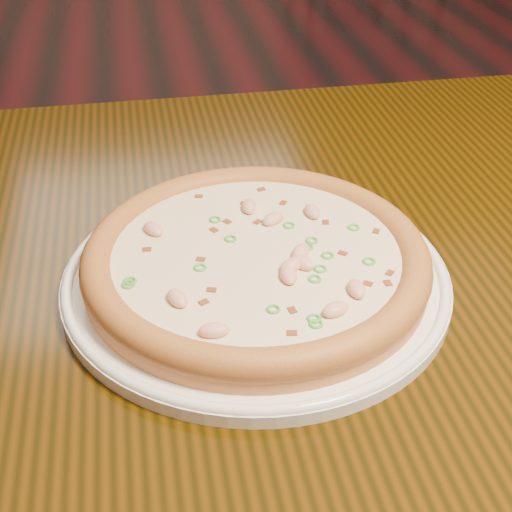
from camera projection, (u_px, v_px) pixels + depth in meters
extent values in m
plane|color=black|center=(202.00, 293.00, 1.86)|extent=(9.00, 9.00, 0.00)
cube|color=black|center=(364.00, 257.00, 0.72)|extent=(1.20, 0.80, 0.04)
cylinder|color=white|center=(256.00, 278.00, 0.65)|extent=(0.35, 0.35, 0.01)
torus|color=white|center=(256.00, 272.00, 0.64)|extent=(0.35, 0.35, 0.01)
cylinder|color=#BE8343|center=(256.00, 264.00, 0.64)|extent=(0.31, 0.31, 0.02)
torus|color=#B17633|center=(256.00, 256.00, 0.63)|extent=(0.31, 0.31, 0.03)
cylinder|color=#F8DFB8|center=(256.00, 254.00, 0.63)|extent=(0.26, 0.26, 0.00)
ellipsoid|color=#F2B29E|center=(302.00, 262.00, 0.61)|extent=(0.02, 0.03, 0.01)
ellipsoid|color=#F2B29E|center=(336.00, 309.00, 0.56)|extent=(0.03, 0.02, 0.01)
ellipsoid|color=#F2B29E|center=(356.00, 289.00, 0.58)|extent=(0.01, 0.02, 0.01)
ellipsoid|color=#F2B29E|center=(249.00, 206.00, 0.69)|extent=(0.02, 0.03, 0.01)
ellipsoid|color=#F2B29E|center=(301.00, 252.00, 0.62)|extent=(0.02, 0.03, 0.01)
ellipsoid|color=#F2B29E|center=(273.00, 219.00, 0.67)|extent=(0.03, 0.02, 0.01)
ellipsoid|color=#F2B29E|center=(288.00, 275.00, 0.59)|extent=(0.01, 0.02, 0.01)
ellipsoid|color=#F2B29E|center=(153.00, 229.00, 0.65)|extent=(0.02, 0.03, 0.01)
ellipsoid|color=#F2B29E|center=(312.00, 211.00, 0.68)|extent=(0.02, 0.03, 0.01)
ellipsoid|color=#F2B29E|center=(292.00, 265.00, 0.61)|extent=(0.03, 0.02, 0.01)
ellipsoid|color=#F2B29E|center=(214.00, 330.00, 0.54)|extent=(0.02, 0.02, 0.01)
ellipsoid|color=#F2B29E|center=(177.00, 298.00, 0.57)|extent=(0.02, 0.03, 0.01)
cube|color=maroon|center=(201.00, 260.00, 0.62)|extent=(0.01, 0.01, 0.00)
cube|color=maroon|center=(214.00, 231.00, 0.66)|extent=(0.01, 0.01, 0.00)
cube|color=maroon|center=(257.00, 223.00, 0.67)|extent=(0.01, 0.01, 0.00)
cube|color=maroon|center=(388.00, 284.00, 0.59)|extent=(0.01, 0.01, 0.00)
cube|color=maroon|center=(368.00, 284.00, 0.59)|extent=(0.01, 0.01, 0.00)
cube|color=maroon|center=(212.00, 291.00, 0.58)|extent=(0.01, 0.01, 0.00)
cube|color=maroon|center=(292.00, 311.00, 0.56)|extent=(0.01, 0.01, 0.00)
cube|color=maroon|center=(283.00, 204.00, 0.70)|extent=(0.01, 0.01, 0.00)
cube|color=maroon|center=(227.00, 223.00, 0.67)|extent=(0.01, 0.01, 0.00)
cube|color=maroon|center=(204.00, 303.00, 0.57)|extent=(0.01, 0.01, 0.00)
cube|color=maroon|center=(343.00, 254.00, 0.63)|extent=(0.01, 0.01, 0.00)
cube|color=maroon|center=(326.00, 223.00, 0.67)|extent=(0.01, 0.01, 0.00)
cube|color=maroon|center=(261.00, 190.00, 0.72)|extent=(0.01, 0.01, 0.00)
cube|color=maroon|center=(147.00, 250.00, 0.63)|extent=(0.01, 0.01, 0.00)
cube|color=maroon|center=(245.00, 204.00, 0.70)|extent=(0.01, 0.01, 0.00)
cube|color=maroon|center=(376.00, 232.00, 0.66)|extent=(0.01, 0.01, 0.00)
cube|color=maroon|center=(199.00, 197.00, 0.71)|extent=(0.01, 0.01, 0.00)
cube|color=maroon|center=(390.00, 274.00, 0.60)|extent=(0.01, 0.01, 0.00)
cube|color=maroon|center=(292.00, 334.00, 0.54)|extent=(0.01, 0.01, 0.00)
torus|color=green|center=(312.00, 213.00, 0.68)|extent=(0.01, 0.01, 0.00)
torus|color=green|center=(315.00, 279.00, 0.59)|extent=(0.02, 0.02, 0.00)
torus|color=green|center=(130.00, 281.00, 0.59)|extent=(0.01, 0.01, 0.00)
torus|color=green|center=(369.00, 262.00, 0.62)|extent=(0.02, 0.02, 0.00)
torus|color=green|center=(312.00, 241.00, 0.64)|extent=(0.02, 0.02, 0.00)
torus|color=green|center=(328.00, 256.00, 0.62)|extent=(0.02, 0.02, 0.00)
torus|color=green|center=(128.00, 285.00, 0.59)|extent=(0.02, 0.02, 0.00)
torus|color=green|center=(273.00, 309.00, 0.56)|extent=(0.02, 0.02, 0.00)
torus|color=green|center=(316.00, 324.00, 0.55)|extent=(0.01, 0.01, 0.00)
torus|color=green|center=(307.00, 247.00, 0.63)|extent=(0.02, 0.02, 0.00)
torus|color=green|center=(230.00, 239.00, 0.64)|extent=(0.01, 0.01, 0.00)
torus|color=green|center=(215.00, 220.00, 0.67)|extent=(0.01, 0.01, 0.00)
torus|color=green|center=(314.00, 319.00, 0.55)|extent=(0.01, 0.01, 0.00)
torus|color=green|center=(289.00, 226.00, 0.66)|extent=(0.02, 0.02, 0.00)
torus|color=green|center=(320.00, 269.00, 0.61)|extent=(0.02, 0.02, 0.00)
torus|color=green|center=(354.00, 228.00, 0.66)|extent=(0.02, 0.02, 0.00)
torus|color=green|center=(200.00, 268.00, 0.61)|extent=(0.01, 0.01, 0.00)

